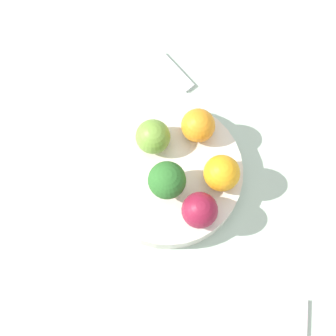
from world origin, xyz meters
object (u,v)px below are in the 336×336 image
at_px(bowl, 168,174).
at_px(spoon, 175,72).
at_px(apple_green, 200,210).
at_px(apple_red, 153,137).
at_px(orange_back, 198,125).
at_px(broccoli, 167,181).
at_px(orange_front, 222,173).

xyz_separation_m(bowl, spoon, (0.05, -0.15, -0.01)).
relative_size(apple_green, spoon, 0.67).
distance_m(apple_red, spoon, 0.14).
bearing_deg(apple_red, bowl, 137.18).
bearing_deg(orange_back, bowl, 74.43).
xyz_separation_m(broccoli, apple_green, (-0.05, 0.02, -0.01)).
height_order(orange_front, spoon, orange_front).
bearing_deg(orange_front, apple_green, 79.57).
relative_size(orange_back, spoon, 0.66).
relative_size(bowl, broccoli, 3.35).
distance_m(bowl, spoon, 0.16).
height_order(apple_green, spoon, apple_green).
distance_m(bowl, orange_front, 0.08).
xyz_separation_m(broccoli, orange_back, (-0.01, -0.09, -0.01)).
bearing_deg(apple_red, spoon, -83.28).
xyz_separation_m(apple_red, apple_green, (-0.09, 0.07, 0.00)).
bearing_deg(broccoli, spoon, -73.04).
bearing_deg(apple_green, bowl, -36.14).
height_order(broccoli, spoon, broccoli).
height_order(apple_red, spoon, apple_red).
bearing_deg(broccoli, bowl, -72.58).
distance_m(orange_front, spoon, 0.19).
xyz_separation_m(broccoli, apple_red, (0.04, -0.05, -0.01)).
bearing_deg(apple_red, orange_back, -144.69).
height_order(bowl, orange_back, orange_back).
xyz_separation_m(orange_front, spoon, (0.12, -0.14, -0.05)).
relative_size(broccoli, spoon, 0.87).
xyz_separation_m(apple_red, spoon, (0.01, -0.12, -0.05)).
bearing_deg(spoon, apple_red, 96.72).
bearing_deg(apple_green, broccoli, -20.62).
relative_size(broccoli, orange_front, 1.25).
bearing_deg(bowl, apple_green, 143.86).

